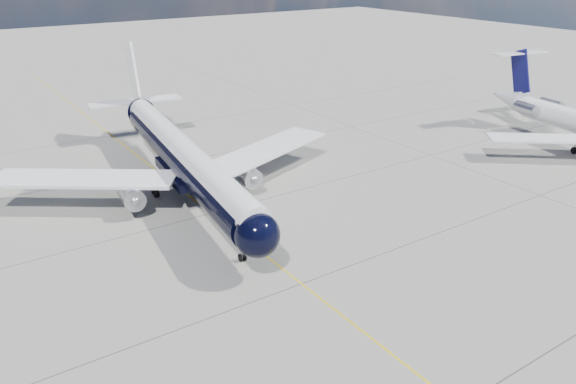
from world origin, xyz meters
The scene contains 3 objects.
ground centered at (0.00, 30.00, 0.00)m, with size 320.00×320.00×0.00m, color gray.
taxiway_centerline centered at (0.00, 25.00, 0.00)m, with size 0.16×160.00×0.01m, color #DCB70B.
main_airliner centered at (0.09, 31.63, 4.00)m, with size 36.40×44.61×12.90m.
Camera 1 is at (-21.00, -19.36, 22.88)m, focal length 35.00 mm.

